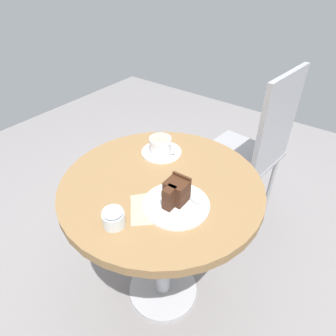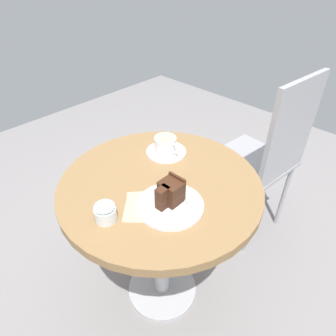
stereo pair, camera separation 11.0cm
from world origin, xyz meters
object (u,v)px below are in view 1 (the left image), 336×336
teaspoon (147,150)px  coffee_cup (161,144)px  cafe_chair (256,145)px  saucer (161,152)px  sugar_pot (113,217)px  cake_plate (176,205)px  napkin (152,207)px  cake_slice (176,192)px  fork (195,201)px

teaspoon → coffee_cup: bearing=-109.1°
cafe_chair → teaspoon: bearing=-21.1°
saucer → cafe_chair: cafe_chair is taller
saucer → coffee_cup: 0.04m
coffee_cup → saucer: bearing=-13.5°
teaspoon → cafe_chair: size_ratio=0.09×
sugar_pot → cake_plate: bearing=59.5°
saucer → napkin: bearing=-58.1°
sugar_pot → saucer: bearing=107.5°
cafe_chair → coffee_cup: bearing=-18.5°
saucer → cake_plate: 0.32m
cake_plate → cake_slice: cake_slice is taller
cake_slice → saucer: bearing=136.4°
teaspoon → fork: size_ratio=0.60×
napkin → cafe_chair: bearing=86.1°
fork → cake_slice: bearing=-136.9°
saucer → cafe_chair: 0.57m
cafe_chair → sugar_pot: size_ratio=13.90×
cafe_chair → cake_slice: bearing=5.8°
napkin → cafe_chair: 0.80m
fork → cafe_chair: size_ratio=0.15×
teaspoon → cake_slice: cake_slice is taller
saucer → cake_slice: size_ratio=1.72×
coffee_cup → cake_slice: cake_slice is taller
fork → cafe_chair: cafe_chair is taller
coffee_cup → fork: size_ratio=0.85×
cake_plate → napkin: cake_plate is taller
saucer → cafe_chair: (0.23, 0.51, -0.14)m
cake_slice → napkin: (-0.05, -0.06, -0.05)m
cafe_chair → saucer: bearing=-18.1°
sugar_pot → cafe_chair: bearing=83.8°
saucer → coffee_cup: coffee_cup is taller
fork → napkin: 0.14m
saucer → napkin: saucer is taller
cake_plate → cafe_chair: (-0.01, 0.73, -0.14)m
coffee_cup → napkin: size_ratio=0.62×
teaspoon → cake_plate: (0.28, -0.19, -0.01)m
sugar_pot → cake_slice: bearing=62.9°
fork → cafe_chair: 0.70m
sugar_pot → napkin: bearing=70.0°
cake_plate → cake_slice: bearing=136.0°
saucer → fork: (0.28, -0.18, 0.01)m
napkin → cake_slice: bearing=51.4°
saucer → fork: bearing=-33.0°
coffee_cup → napkin: 0.33m
coffee_cup → fork: bearing=-32.8°
coffee_cup → napkin: coffee_cup is taller
saucer → sugar_pot: 0.42m
cake_slice → napkin: bearing=-128.6°
cake_plate → fork: 0.06m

